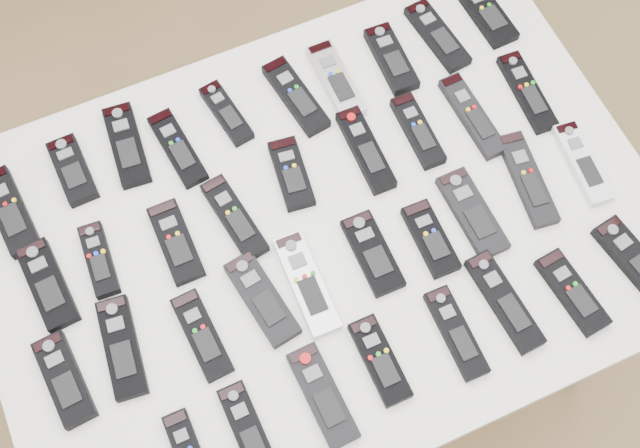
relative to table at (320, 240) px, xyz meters
name	(u,v)px	position (x,y,z in m)	size (l,w,h in m)	color
ground	(289,335)	(-0.07, 0.05, -0.72)	(4.00, 4.00, 0.00)	olive
table	(320,240)	(0.00, 0.00, 0.00)	(1.25, 0.88, 0.78)	white
remote_0	(10,212)	(-0.51, 0.26, 0.07)	(0.06, 0.18, 0.02)	black
remote_1	(73,170)	(-0.38, 0.30, 0.07)	(0.06, 0.14, 0.02)	black
remote_2	(127,145)	(-0.27, 0.31, 0.07)	(0.06, 0.18, 0.02)	black
remote_3	(178,148)	(-0.18, 0.26, 0.07)	(0.05, 0.17, 0.02)	black
remote_4	(226,113)	(-0.07, 0.30, 0.07)	(0.04, 0.14, 0.02)	black
remote_5	(296,96)	(0.07, 0.28, 0.07)	(0.05, 0.18, 0.02)	black
remote_6	(336,81)	(0.16, 0.28, 0.07)	(0.05, 0.18, 0.02)	#B7B7BC
remote_7	(391,59)	(0.28, 0.28, 0.07)	(0.06, 0.16, 0.02)	black
remote_8	(437,36)	(0.39, 0.29, 0.07)	(0.05, 0.18, 0.02)	black
remote_9	(486,13)	(0.51, 0.30, 0.07)	(0.06, 0.16, 0.02)	black
remote_10	(48,285)	(-0.49, 0.09, 0.07)	(0.06, 0.17, 0.02)	black
remote_11	(99,260)	(-0.39, 0.10, 0.07)	(0.04, 0.14, 0.02)	black
remote_12	(176,242)	(-0.25, 0.08, 0.07)	(0.06, 0.16, 0.02)	black
remote_13	(234,218)	(-0.14, 0.08, 0.07)	(0.05, 0.18, 0.02)	black
remote_14	(291,174)	(-0.01, 0.12, 0.07)	(0.06, 0.15, 0.02)	black
remote_15	(366,150)	(0.14, 0.11, 0.07)	(0.05, 0.18, 0.02)	black
remote_16	(418,131)	(0.26, 0.11, 0.07)	(0.05, 0.16, 0.02)	black
remote_17	(472,116)	(0.37, 0.09, 0.07)	(0.05, 0.19, 0.02)	black
remote_18	(527,92)	(0.50, 0.10, 0.07)	(0.05, 0.18, 0.02)	black
remote_19	(64,380)	(-0.51, -0.08, 0.07)	(0.06, 0.16, 0.02)	black
remote_20	(122,347)	(-0.41, -0.07, 0.07)	(0.06, 0.18, 0.02)	black
remote_21	(202,335)	(-0.27, -0.10, 0.07)	(0.05, 0.16, 0.02)	black
remote_22	(262,299)	(-0.15, -0.09, 0.07)	(0.06, 0.18, 0.02)	black
remote_23	(307,284)	(-0.07, -0.09, 0.07)	(0.05, 0.20, 0.02)	#B7B7BC
remote_24	(373,253)	(0.07, -0.09, 0.07)	(0.06, 0.16, 0.02)	black
remote_25	(430,239)	(0.17, -0.11, 0.07)	(0.05, 0.15, 0.02)	black
remote_26	(472,213)	(0.27, -0.09, 0.07)	(0.06, 0.18, 0.02)	black
remote_27	(527,179)	(0.40, -0.07, 0.07)	(0.05, 0.20, 0.02)	black
remote_28	(582,163)	(0.51, -0.08, 0.07)	(0.05, 0.18, 0.02)	silver
remote_31	(249,433)	(-0.26, -0.29, 0.07)	(0.05, 0.17, 0.02)	black
remote_32	(323,396)	(-0.12, -0.29, 0.07)	(0.06, 0.18, 0.02)	black
remote_33	(380,360)	(-0.01, -0.27, 0.07)	(0.05, 0.16, 0.02)	black
remote_34	(456,333)	(0.13, -0.28, 0.07)	(0.05, 0.17, 0.02)	black
remote_35	(504,302)	(0.24, -0.27, 0.07)	(0.05, 0.19, 0.02)	black
remote_36	(572,292)	(0.36, -0.30, 0.07)	(0.05, 0.16, 0.02)	black
remote_37	(635,261)	(0.49, -0.30, 0.07)	(0.05, 0.18, 0.02)	black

